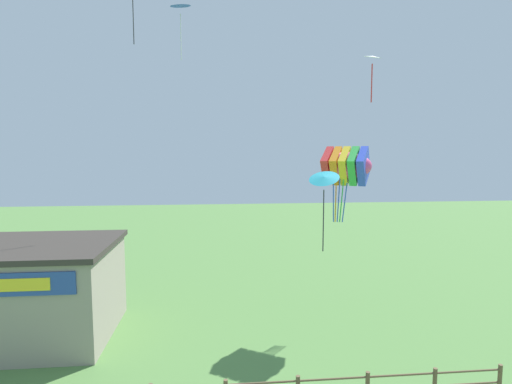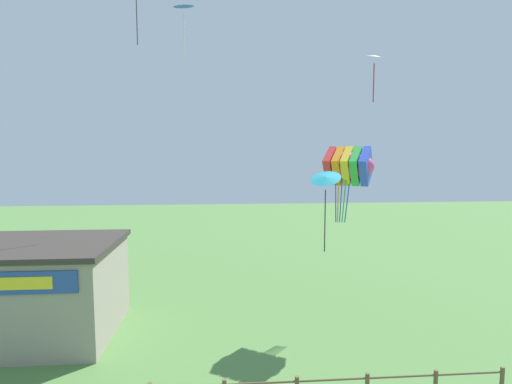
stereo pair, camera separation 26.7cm
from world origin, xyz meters
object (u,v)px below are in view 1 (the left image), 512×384
object	(u,v)px
kite_blue_delta	(180,7)
kite_cyan_delta	(324,179)
kite_white_delta	(372,60)
seaside_building	(26,291)
kite_rainbow_parafoil	(346,166)

from	to	relation	value
kite_blue_delta	kite_cyan_delta	distance (m)	12.62
kite_white_delta	seaside_building	bearing A→B (deg)	173.24
seaside_building	kite_white_delta	distance (m)	18.19
kite_rainbow_parafoil	kite_blue_delta	size ratio (longest dim) A/B	1.22
seaside_building	kite_blue_delta	xyz separation A→B (m)	(6.68, 4.53, 14.06)
kite_rainbow_parafoil	kite_white_delta	bearing A→B (deg)	-85.53
kite_rainbow_parafoil	kite_blue_delta	bearing A→B (deg)	155.33
kite_blue_delta	kite_white_delta	size ratio (longest dim) A/B	1.53
kite_rainbow_parafoil	kite_blue_delta	xyz separation A→B (m)	(-8.19, 3.76, 8.54)
kite_blue_delta	kite_white_delta	distance (m)	11.24
seaside_building	kite_white_delta	bearing A→B (deg)	-6.76
kite_blue_delta	kite_cyan_delta	size ratio (longest dim) A/B	0.85
kite_rainbow_parafoil	kite_cyan_delta	distance (m)	2.77
seaside_building	kite_cyan_delta	bearing A→B (deg)	-6.00
seaside_building	kite_blue_delta	distance (m)	16.21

